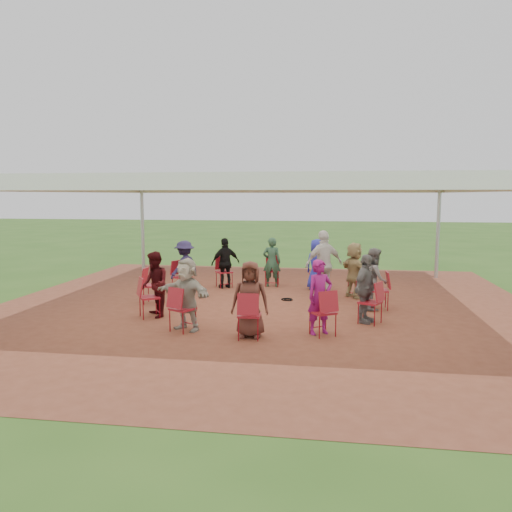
# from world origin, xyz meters

# --- Properties ---
(ground) EXTENTS (80.00, 80.00, 0.00)m
(ground) POSITION_xyz_m (0.00, 0.00, 0.00)
(ground) COLOR #2E5319
(ground) RESTS_ON ground
(dirt_patch) EXTENTS (13.00, 13.00, 0.00)m
(dirt_patch) POSITION_xyz_m (0.00, 0.00, 0.01)
(dirt_patch) COLOR brown
(dirt_patch) RESTS_ON ground
(tent) EXTENTS (10.33, 10.33, 3.00)m
(tent) POSITION_xyz_m (0.00, 0.00, 2.37)
(tent) COLOR #B2B2B7
(tent) RESTS_ON ground
(chair_0) EXTENTS (0.46, 0.44, 0.90)m
(chair_0) POSITION_xyz_m (2.75, 0.12, 0.45)
(chair_0) COLOR maroon
(chair_0) RESTS_ON ground
(chair_1) EXTENTS (0.60, 0.59, 0.90)m
(chair_1) POSITION_xyz_m (2.32, 1.48, 0.45)
(chair_1) COLOR maroon
(chair_1) RESTS_ON ground
(chair_2) EXTENTS (0.58, 0.58, 0.90)m
(chair_2) POSITION_xyz_m (1.27, 2.44, 0.45)
(chair_2) COLOR maroon
(chair_2) RESTS_ON ground
(chair_3) EXTENTS (0.44, 0.46, 0.90)m
(chair_3) POSITION_xyz_m (-0.12, 2.75, 0.45)
(chair_3) COLOR maroon
(chair_3) RESTS_ON ground
(chair_4) EXTENTS (0.59, 0.60, 0.90)m
(chair_4) POSITION_xyz_m (-1.48, 2.32, 0.45)
(chair_4) COLOR maroon
(chair_4) RESTS_ON ground
(chair_5) EXTENTS (0.58, 0.58, 0.90)m
(chair_5) POSITION_xyz_m (-2.44, 1.27, 0.45)
(chair_5) COLOR maroon
(chair_5) RESTS_ON ground
(chair_6) EXTENTS (0.46, 0.44, 0.90)m
(chair_6) POSITION_xyz_m (-2.75, -0.12, 0.45)
(chair_6) COLOR maroon
(chair_6) RESTS_ON ground
(chair_7) EXTENTS (0.60, 0.59, 0.90)m
(chair_7) POSITION_xyz_m (-2.32, -1.48, 0.45)
(chair_7) COLOR maroon
(chair_7) RESTS_ON ground
(chair_8) EXTENTS (0.58, 0.58, 0.90)m
(chair_8) POSITION_xyz_m (-1.27, -2.44, 0.45)
(chair_8) COLOR maroon
(chair_8) RESTS_ON ground
(chair_9) EXTENTS (0.44, 0.46, 0.90)m
(chair_9) POSITION_xyz_m (0.12, -2.75, 0.45)
(chair_9) COLOR maroon
(chair_9) RESTS_ON ground
(chair_10) EXTENTS (0.59, 0.60, 0.90)m
(chair_10) POSITION_xyz_m (1.48, -2.32, 0.45)
(chair_10) COLOR maroon
(chair_10) RESTS_ON ground
(chair_11) EXTENTS (0.58, 0.58, 0.90)m
(chair_11) POSITION_xyz_m (2.44, -1.27, 0.45)
(chair_11) COLOR maroon
(chair_11) RESTS_ON ground
(person_seated_0) EXTENTS (0.44, 0.72, 1.46)m
(person_seated_0) POSITION_xyz_m (2.63, 0.11, 0.73)
(person_seated_0) COLOR slate
(person_seated_0) RESTS_ON ground
(person_seated_1) EXTENTS (1.15, 1.41, 1.46)m
(person_seated_1) POSITION_xyz_m (2.22, 1.41, 0.73)
(person_seated_1) COLOR tan
(person_seated_1) RESTS_ON ground
(person_seated_2) EXTENTS (0.82, 0.68, 1.46)m
(person_seated_2) POSITION_xyz_m (1.22, 2.33, 0.73)
(person_seated_2) COLOR #23299E
(person_seated_2) RESTS_ON ground
(person_seated_3) EXTENTS (0.55, 0.37, 1.46)m
(person_seated_3) POSITION_xyz_m (-0.11, 2.63, 0.73)
(person_seated_3) COLOR #284D36
(person_seated_3) RESTS_ON ground
(person_seated_4) EXTENTS (0.95, 0.83, 1.46)m
(person_seated_4) POSITION_xyz_m (-1.41, 2.22, 0.73)
(person_seated_4) COLOR black
(person_seated_4) RESTS_ON ground
(person_seated_5) EXTENTS (0.85, 1.05, 1.46)m
(person_seated_5) POSITION_xyz_m (-2.33, 1.22, 0.73)
(person_seated_5) COLOR #251F44
(person_seated_5) RESTS_ON ground
(person_seated_6) EXTENTS (0.72, 0.82, 1.46)m
(person_seated_6) POSITION_xyz_m (-2.22, -1.41, 0.73)
(person_seated_6) COLOR #380A0D
(person_seated_6) RESTS_ON ground
(person_seated_7) EXTENTS (1.43, 1.07, 1.46)m
(person_seated_7) POSITION_xyz_m (-1.22, -2.33, 0.73)
(person_seated_7) COLOR #ADA899
(person_seated_7) RESTS_ON ground
(person_seated_8) EXTENTS (0.73, 0.43, 1.46)m
(person_seated_8) POSITION_xyz_m (0.11, -2.63, 0.73)
(person_seated_8) COLOR #4F2921
(person_seated_8) RESTS_ON ground
(person_seated_9) EXTENTS (0.64, 0.58, 1.46)m
(person_seated_9) POSITION_xyz_m (1.41, -2.22, 0.73)
(person_seated_9) COLOR #8C1369
(person_seated_9) RESTS_ON ground
(person_seated_10) EXTENTS (0.78, 0.96, 1.46)m
(person_seated_10) POSITION_xyz_m (2.33, -1.22, 0.73)
(person_seated_10) COLOR slate
(person_seated_10) RESTS_ON ground
(standing_person) EXTENTS (1.17, 0.98, 1.78)m
(standing_person) POSITION_xyz_m (1.43, 1.20, 0.90)
(standing_person) COLOR silver
(standing_person) RESTS_ON ground
(cable_coil) EXTENTS (0.38, 0.38, 0.03)m
(cable_coil) POSITION_xyz_m (0.52, 0.80, 0.02)
(cable_coil) COLOR black
(cable_coil) RESTS_ON ground
(laptop) EXTENTS (0.29, 0.36, 0.24)m
(laptop) POSITION_xyz_m (2.47, 0.11, 0.69)
(laptop) COLOR #B7B7BC
(laptop) RESTS_ON ground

